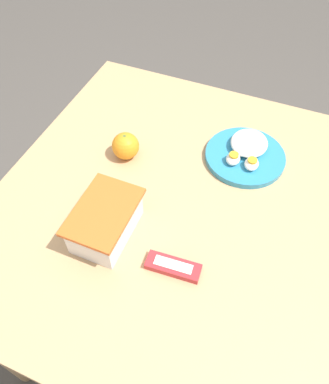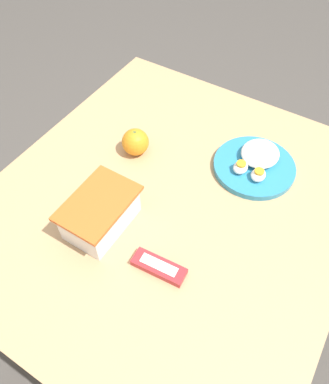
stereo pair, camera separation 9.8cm
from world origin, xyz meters
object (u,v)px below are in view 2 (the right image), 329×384
Objects in this scene: orange_fruit at (135,142)px; candy_bar at (159,267)px; rice_plate at (256,163)px; food_container at (101,214)px.

candy_bar is (-0.29, -0.26, -0.03)m from orange_fruit.
orange_fruit is 0.35m from rice_plate.
orange_fruit reaches higher than rice_plate.
orange_fruit is 0.60× the size of candy_bar.
rice_plate is 1.75× the size of candy_bar.
rice_plate is at bearing -68.77° from orange_fruit.
food_container is 0.27m from orange_fruit.
orange_fruit is 0.34× the size of rice_plate.
food_container is 0.84× the size of rice_plate.
food_container is at bearing -164.27° from orange_fruit.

